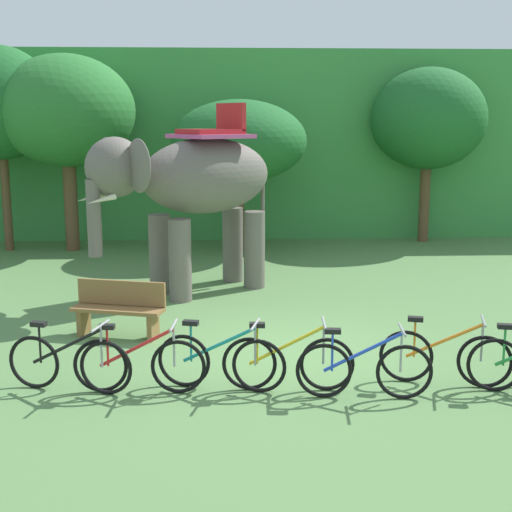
{
  "coord_description": "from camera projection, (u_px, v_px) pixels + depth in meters",
  "views": [
    {
      "loc": [
        -0.93,
        -9.88,
        3.44
      ],
      "look_at": [
        -0.42,
        1.0,
        1.3
      ],
      "focal_mm": 48.61,
      "sensor_mm": 36.0,
      "label": 1
    }
  ],
  "objects": [
    {
      "name": "tree_center_left",
      "position": [
        428.0,
        119.0,
        19.39
      ],
      "size": [
        3.21,
        3.21,
        4.9
      ],
      "color": "brown",
      "rests_on": "ground"
    },
    {
      "name": "foliage_hedge",
      "position": [
        251.0,
        143.0,
        22.76
      ],
      "size": [
        36.0,
        6.0,
        5.43
      ],
      "primitive_type": "cube",
      "color": "#3D8E42",
      "rests_on": "ground"
    },
    {
      "name": "bike_black",
      "position": [
        69.0,
        363.0,
        8.87
      ],
      "size": [
        1.67,
        0.61,
        0.92
      ],
      "color": "black",
      "rests_on": "ground"
    },
    {
      "name": "tree_center_right",
      "position": [
        0.0,
        103.0,
        17.94
      ],
      "size": [
        2.89,
        2.89,
        5.34
      ],
      "color": "brown",
      "rests_on": "ground"
    },
    {
      "name": "bike_red",
      "position": [
        139.0,
        364.0,
        8.83
      ],
      "size": [
        1.71,
        0.52,
        0.92
      ],
      "color": "black",
      "rests_on": "ground"
    },
    {
      "name": "wooden_bench",
      "position": [
        119.0,
        307.0,
        11.17
      ],
      "size": [
        1.56,
        0.79,
        0.89
      ],
      "color": "brown",
      "rests_on": "ground"
    },
    {
      "name": "bike_orange",
      "position": [
        445.0,
        357.0,
        9.1
      ],
      "size": [
        1.66,
        0.62,
        0.92
      ],
      "color": "black",
      "rests_on": "ground"
    },
    {
      "name": "tree_far_right",
      "position": [
        66.0,
        111.0,
        17.98
      ],
      "size": [
        3.56,
        3.56,
        5.13
      ],
      "color": "brown",
      "rests_on": "ground"
    },
    {
      "name": "bike_yellow",
      "position": [
        288.0,
        362.0,
        8.91
      ],
      "size": [
        1.71,
        0.52,
        0.92
      ],
      "color": "black",
      "rests_on": "ground"
    },
    {
      "name": "bike_blue",
      "position": [
        364.0,
        369.0,
        8.64
      ],
      "size": [
        1.71,
        0.52,
        0.92
      ],
      "color": "black",
      "rests_on": "ground"
    },
    {
      "name": "bike_teal",
      "position": [
        221.0,
        361.0,
        8.93
      ],
      "size": [
        1.67,
        0.6,
        0.92
      ],
      "color": "black",
      "rests_on": "ground"
    },
    {
      "name": "ground_plane",
      "position": [
        287.0,
        353.0,
        10.39
      ],
      "size": [
        80.0,
        80.0,
        0.0
      ],
      "primitive_type": "plane",
      "color": "#567F47"
    },
    {
      "name": "tree_center",
      "position": [
        239.0,
        141.0,
        18.06
      ],
      "size": [
        3.53,
        3.53,
        3.98
      ],
      "color": "brown",
      "rests_on": "ground"
    },
    {
      "name": "elephant",
      "position": [
        193.0,
        184.0,
        13.65
      ],
      "size": [
        3.97,
        3.36,
        3.78
      ],
      "color": "#665E56",
      "rests_on": "ground"
    }
  ]
}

